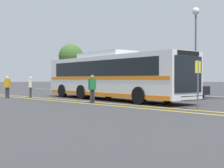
% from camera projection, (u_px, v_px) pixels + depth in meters
% --- Properties ---
extents(ground_plane, '(220.00, 220.00, 0.00)m').
position_uv_depth(ground_plane, '(113.00, 99.00, 21.66)').
color(ground_plane, '#38383A').
extents(lane_strip_0, '(32.69, 0.20, 0.01)m').
position_uv_depth(lane_strip_0, '(87.00, 102.00, 19.66)').
color(lane_strip_0, gold).
rests_on(lane_strip_0, ground_plane).
extents(lane_strip_1, '(32.69, 0.20, 0.01)m').
position_uv_depth(lane_strip_1, '(75.00, 102.00, 18.94)').
color(lane_strip_1, gold).
rests_on(lane_strip_1, ground_plane).
extents(curb_strip, '(40.69, 0.36, 0.15)m').
position_uv_depth(curb_strip, '(166.00, 95.00, 25.58)').
color(curb_strip, '#99999E').
rests_on(curb_strip, ground_plane).
extents(transit_bus, '(13.16, 3.85, 3.28)m').
position_uv_depth(transit_bus, '(112.00, 75.00, 21.19)').
color(transit_bus, silver).
rests_on(transit_bus, ground_plane).
extents(parked_car_0, '(4.90, 1.95, 1.43)m').
position_uv_depth(parked_car_0, '(73.00, 86.00, 32.10)').
color(parked_car_0, maroon).
rests_on(parked_car_0, ground_plane).
extents(parked_car_1, '(4.77, 2.00, 1.45)m').
position_uv_depth(parked_car_1, '(114.00, 87.00, 27.60)').
color(parked_car_1, black).
rests_on(parked_car_1, ground_plane).
extents(parked_car_2, '(4.05, 2.12, 1.46)m').
position_uv_depth(parked_car_2, '(179.00, 88.00, 22.95)').
color(parked_car_2, black).
rests_on(parked_car_2, ground_plane).
extents(pedestrian_0, '(0.47, 0.43, 1.59)m').
position_uv_depth(pedestrian_0, '(31.00, 86.00, 23.85)').
color(pedestrian_0, '#2D2D33').
rests_on(pedestrian_0, ground_plane).
extents(pedestrian_1, '(0.26, 0.44, 1.66)m').
position_uv_depth(pedestrian_1, '(92.00, 87.00, 18.43)').
color(pedestrian_1, '#2D2D33').
rests_on(pedestrian_1, ground_plane).
extents(pedestrian_2, '(0.47, 0.42, 1.63)m').
position_uv_depth(pedestrian_2, '(7.00, 86.00, 23.14)').
color(pedestrian_2, '#2D2D33').
rests_on(pedestrian_2, ground_plane).
extents(bus_stop_sign, '(0.07, 0.40, 2.32)m').
position_uv_depth(bus_stop_sign, '(198.00, 78.00, 14.40)').
color(bus_stop_sign, '#59595E').
rests_on(bus_stop_sign, ground_plane).
extents(street_lamp, '(0.57, 0.57, 6.98)m').
position_uv_depth(street_lamp, '(196.00, 29.00, 24.19)').
color(street_lamp, '#59595E').
rests_on(street_lamp, ground_plane).
extents(tree_1, '(3.04, 3.04, 5.72)m').
position_uv_depth(tree_1, '(71.00, 57.00, 38.50)').
color(tree_1, '#513823').
rests_on(tree_1, ground_plane).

